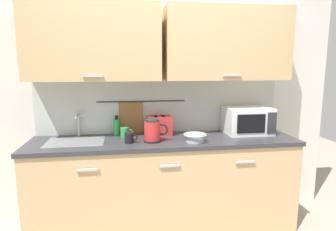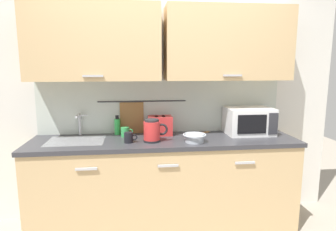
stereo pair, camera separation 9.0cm
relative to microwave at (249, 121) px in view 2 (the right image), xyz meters
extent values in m
cube|color=tan|center=(-0.88, -0.11, -0.61)|extent=(2.50, 0.60, 0.86)
cube|color=#B7B7BC|center=(-1.56, -0.42, -0.30)|extent=(0.18, 0.02, 0.02)
cube|color=#B7B7BC|center=(-0.88, -0.42, -0.30)|extent=(0.18, 0.02, 0.02)
cube|color=#B7B7BC|center=(-0.19, -0.42, -0.30)|extent=(0.18, 0.02, 0.02)
cube|color=#333338|center=(-0.88, -0.11, -0.16)|extent=(2.53, 0.63, 0.04)
cube|color=#9EA0A5|center=(-1.70, -0.09, -0.18)|extent=(0.52, 0.38, 0.09)
cube|color=silver|center=(-0.88, 0.22, 0.21)|extent=(3.70, 0.06, 2.50)
cube|color=beige|center=(-0.88, 0.19, 0.14)|extent=(2.50, 0.01, 0.55)
cube|color=tan|center=(-1.51, 0.03, 0.77)|extent=(1.22, 0.33, 0.70)
cube|color=#B7B7BC|center=(-1.51, -0.15, 0.47)|extent=(0.18, 0.01, 0.02)
cube|color=tan|center=(-0.24, 0.03, 0.77)|extent=(1.22, 0.33, 0.70)
cube|color=#B7B7BC|center=(-0.24, -0.15, 0.47)|extent=(0.18, 0.01, 0.02)
cylinder|color=#333338|center=(-1.07, 0.17, 0.19)|extent=(0.90, 0.01, 0.01)
cube|color=olive|center=(-1.18, 0.17, 0.01)|extent=(0.24, 0.02, 0.34)
cylinder|color=#B2B5BA|center=(-1.70, 0.14, -0.03)|extent=(0.03, 0.03, 0.22)
cylinder|color=#B2B5BA|center=(-1.70, 0.06, 0.07)|extent=(0.02, 0.16, 0.02)
cube|color=#B2B5BA|center=(-1.66, 0.14, 0.06)|extent=(0.07, 0.02, 0.01)
cube|color=white|center=(0.00, 0.00, 0.00)|extent=(0.46, 0.34, 0.27)
cube|color=black|center=(-0.04, -0.17, 0.00)|extent=(0.29, 0.01, 0.18)
cube|color=#2D2D33|center=(0.18, -0.17, 0.00)|extent=(0.09, 0.01, 0.21)
cylinder|color=black|center=(-1.00, -0.20, -0.13)|extent=(0.16, 0.16, 0.02)
cylinder|color=red|center=(-1.00, -0.20, -0.03)|extent=(0.15, 0.15, 0.17)
cylinder|color=#262628|center=(-1.00, -0.20, 0.06)|extent=(0.13, 0.13, 0.02)
torus|color=black|center=(-0.91, -0.20, -0.02)|extent=(0.11, 0.02, 0.11)
cylinder|color=green|center=(-1.33, 0.12, -0.06)|extent=(0.06, 0.06, 0.16)
cylinder|color=black|center=(-1.33, 0.12, 0.04)|extent=(0.03, 0.03, 0.04)
cylinder|color=green|center=(-1.25, 0.02, -0.09)|extent=(0.08, 0.08, 0.09)
torus|color=green|center=(-1.20, 0.02, -0.09)|extent=(0.06, 0.01, 0.06)
cylinder|color=#A5ADB7|center=(-0.62, -0.26, -0.10)|extent=(0.17, 0.17, 0.07)
torus|color=#A5ADB7|center=(-0.62, -0.26, -0.07)|extent=(0.21, 0.21, 0.01)
cube|color=red|center=(-0.90, 0.06, -0.04)|extent=(0.24, 0.17, 0.19)
cube|color=black|center=(-0.94, 0.06, 0.05)|extent=(0.03, 0.12, 0.01)
cube|color=black|center=(-0.87, 0.06, 0.05)|extent=(0.03, 0.12, 0.01)
cube|color=black|center=(-1.03, 0.06, -0.01)|extent=(0.02, 0.02, 0.02)
cylinder|color=black|center=(-1.21, -0.21, -0.09)|extent=(0.08, 0.08, 0.09)
torus|color=black|center=(-1.16, -0.21, -0.09)|extent=(0.06, 0.01, 0.06)
cube|color=#9E7042|center=(-0.53, 0.04, -0.13)|extent=(0.21, 0.11, 0.01)
ellipsoid|color=#9E7042|center=(-0.40, 0.10, -0.13)|extent=(0.07, 0.06, 0.01)
camera|label=1|loc=(-1.24, -2.78, 0.55)|focal=31.04mm
camera|label=2|loc=(-1.15, -2.79, 0.55)|focal=31.04mm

